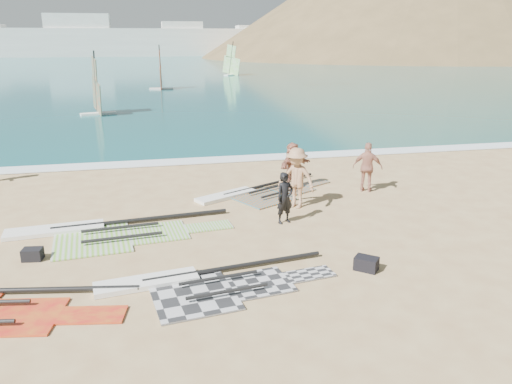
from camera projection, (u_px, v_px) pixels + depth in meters
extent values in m
plane|color=tan|center=(253.00, 288.00, 11.26)|extent=(300.00, 300.00, 0.00)
cube|color=#0C5753|center=(151.00, 59.00, 134.42)|extent=(300.00, 240.00, 0.06)
cube|color=white|center=(197.00, 162.00, 22.74)|extent=(300.00, 1.20, 0.04)
cube|color=white|center=(80.00, 43.00, 145.93)|extent=(160.00, 8.00, 8.00)
cube|color=white|center=(79.00, 35.00, 145.33)|extent=(18.00, 7.00, 12.00)
cube|color=white|center=(182.00, 39.00, 151.77)|extent=(12.00, 7.00, 10.00)
cube|color=white|center=(262.00, 41.00, 157.03)|extent=(16.00, 7.00, 9.00)
cube|color=white|center=(323.00, 37.00, 160.82)|extent=(10.00, 7.00, 11.00)
cone|color=brown|center=(439.00, 56.00, 149.93)|extent=(143.00, 143.00, 45.00)
cube|color=#28292B|center=(193.00, 295.00, 10.91)|extent=(2.01, 2.18, 0.04)
cube|color=#28292B|center=(260.00, 283.00, 11.43)|extent=(1.53, 1.45, 0.04)
cube|color=#28292B|center=(309.00, 275.00, 11.85)|extent=(1.24, 0.74, 0.04)
cylinder|color=black|center=(236.00, 266.00, 12.09)|extent=(4.45, 0.74, 0.11)
cylinder|color=black|center=(219.00, 278.00, 11.40)|extent=(1.84, 0.34, 0.08)
cylinder|color=black|center=(228.00, 291.00, 10.79)|extent=(1.84, 0.34, 0.08)
cube|color=white|center=(147.00, 282.00, 11.39)|extent=(2.40, 0.96, 0.12)
cube|color=#76C82F|center=(92.00, 240.00, 13.87)|extent=(2.28, 2.48, 0.04)
cube|color=#76C82F|center=(158.00, 233.00, 14.42)|extent=(1.74, 1.64, 0.04)
cube|color=#76C82F|center=(209.00, 227.00, 14.86)|extent=(1.43, 0.82, 0.04)
cylinder|color=black|center=(142.00, 219.00, 15.22)|extent=(5.24, 0.67, 0.13)
cylinder|color=black|center=(121.00, 227.00, 14.43)|extent=(2.17, 0.31, 0.09)
cylinder|color=black|center=(123.00, 237.00, 13.71)|extent=(2.17, 0.31, 0.09)
cube|color=white|center=(55.00, 230.00, 14.48)|extent=(2.80, 1.02, 0.12)
cube|color=#FF6406|center=(260.00, 198.00, 17.55)|extent=(2.42, 2.50, 0.04)
cube|color=#FF6406|center=(291.00, 190.00, 18.50)|extent=(1.77, 1.73, 0.04)
cube|color=#FF6406|center=(315.00, 183.00, 19.27)|extent=(1.28, 1.05, 0.04)
cylinder|color=black|center=(270.00, 184.00, 18.92)|extent=(3.94, 2.16, 0.11)
cylinder|color=black|center=(268.00, 188.00, 18.17)|extent=(1.64, 0.92, 0.08)
cylinder|color=black|center=(281.00, 192.00, 17.68)|extent=(1.64, 0.92, 0.08)
cube|color=white|center=(226.00, 196.00, 17.63)|extent=(2.32, 1.63, 0.12)
cube|color=red|center=(21.00, 317.00, 10.06)|extent=(1.75, 1.67, 0.04)
cube|color=red|center=(92.00, 315.00, 10.12)|extent=(1.41, 0.87, 0.04)
cylinder|color=black|center=(24.00, 290.00, 10.96)|extent=(4.99, 0.98, 0.12)
cube|color=black|center=(33.00, 254.00, 12.65)|extent=(0.52, 0.41, 0.30)
cube|color=black|center=(366.00, 264.00, 12.10)|extent=(0.66, 0.65, 0.33)
imported|color=black|center=(285.00, 198.00, 15.02)|extent=(0.67, 0.55, 1.58)
imported|color=#A97C59|center=(296.00, 178.00, 16.35)|extent=(1.46, 1.44, 2.01)
imported|color=tan|center=(368.00, 167.00, 18.11)|extent=(1.14, 0.91, 1.82)
imported|color=#A6654F|center=(293.00, 166.00, 18.51)|extent=(1.62, 1.34, 1.74)
cube|color=white|center=(98.00, 114.00, 36.45)|extent=(2.62, 1.37, 0.15)
cube|color=#FF5326|center=(97.00, 97.00, 36.09)|extent=(0.86, 3.00, 2.75)
cube|color=#FF5326|center=(94.00, 70.00, 35.53)|extent=(0.51, 1.70, 1.91)
cylinder|color=black|center=(96.00, 82.00, 35.78)|extent=(0.33, 0.87, 4.36)
cube|color=white|center=(161.00, 89.00, 54.27)|extent=(2.64, 0.95, 0.15)
cube|color=red|center=(161.00, 77.00, 53.90)|extent=(0.29, 3.18, 2.83)
cube|color=red|center=(160.00, 58.00, 53.32)|extent=(0.19, 1.79, 1.97)
cylinder|color=black|center=(160.00, 66.00, 53.58)|extent=(0.17, 0.90, 4.49)
cube|color=white|center=(231.00, 75.00, 74.41)|extent=(2.52, 2.42, 0.16)
cube|color=#64CC2F|center=(231.00, 66.00, 74.02)|extent=(2.30, 2.47, 2.95)
cube|color=#64CC2F|center=(231.00, 52.00, 73.42)|extent=(1.32, 1.41, 2.05)
cylinder|color=black|center=(231.00, 58.00, 73.69)|extent=(0.72, 0.76, 4.68)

